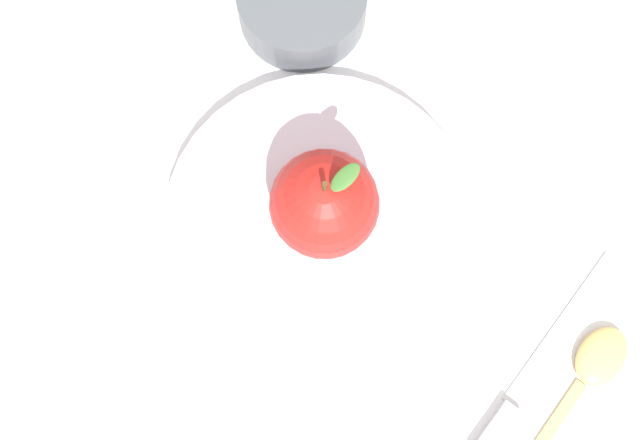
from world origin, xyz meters
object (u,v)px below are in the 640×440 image
apple (324,204)px  spoon (589,374)px  dinner_plate (320,223)px  knife (519,397)px  side_bowl (302,0)px

apple → spoon: (0.14, -0.18, -0.05)m
dinner_plate → knife: size_ratio=1.20×
dinner_plate → spoon: 0.23m
dinner_plate → knife: 0.19m
side_bowl → dinner_plate: bearing=-106.5°
knife → dinner_plate: bearing=117.4°
side_bowl → knife: size_ratio=0.53×
side_bowl → apple: bearing=-105.4°
apple → side_bowl: bearing=74.6°
spoon → apple: bearing=128.3°
dinner_plate → apple: (0.00, 0.00, 0.05)m
side_bowl → knife: (0.04, -0.34, -0.02)m
side_bowl → spoon: 0.36m
side_bowl → spoon: (0.09, -0.35, -0.02)m
apple → knife: (0.09, -0.17, -0.06)m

